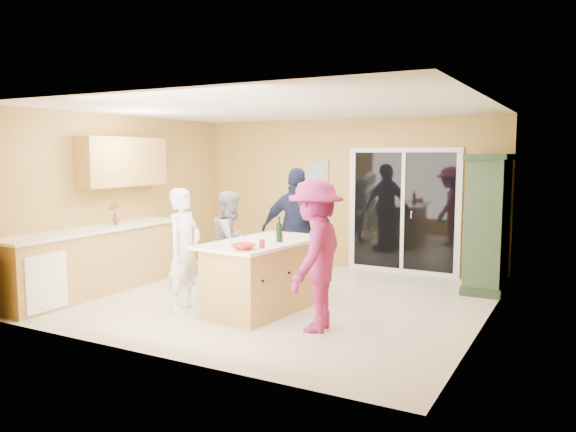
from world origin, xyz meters
The scene contains 22 objects.
floor centered at (0.00, 0.00, 0.00)m, with size 5.50×5.50×0.00m, color beige.
ceiling centered at (0.00, 0.00, 2.60)m, with size 5.50×5.00×0.10m, color white.
wall_back centered at (0.00, 2.50, 1.30)m, with size 5.50×0.10×2.60m, color tan.
wall_front centered at (0.00, -2.50, 1.30)m, with size 5.50×0.10×2.60m, color tan.
wall_left centered at (-2.75, 0.00, 1.30)m, with size 0.10×5.00×2.60m, color tan.
wall_right centered at (2.75, 0.00, 1.30)m, with size 0.10×5.00×2.60m, color tan.
left_cabinet_run centered at (-2.45, -1.05, 0.46)m, with size 0.65×3.05×1.24m.
upper_cabinets centered at (-2.58, -0.20, 1.88)m, with size 0.35×1.60×0.75m, color #B68D46.
sliding_door centered at (1.05, 2.46, 1.05)m, with size 1.90×0.07×2.10m.
framed_picture centered at (-0.55, 2.48, 1.60)m, with size 0.46×0.04×0.56m.
kitchen_island centered at (0.16, -0.60, 0.42)m, with size 1.10×1.81×0.90m.
green_hutch centered at (2.49, 1.90, 0.97)m, with size 0.57×1.09×2.00m.
woman_white centered at (-0.74, -1.03, 0.78)m, with size 0.57×0.37×1.57m, color white.
woman_grey centered at (-0.68, -0.07, 0.74)m, with size 0.72×0.56×1.48m, color gray.
woman_navy centered at (0.12, 0.46, 0.90)m, with size 1.06×0.44×1.80m, color #161D31.
woman_magenta centered at (1.08, -0.98, 0.86)m, with size 1.12×0.64×1.73m, color #9C2261.
serving_bowl centered at (0.30, -1.25, 0.94)m, with size 0.26×0.26×0.06m, color #AA2212.
tulip_vase centered at (-2.45, -0.51, 1.11)m, with size 0.18×0.12×0.34m, color #A2101E.
tumbler_near centered at (0.44, -1.07, 0.95)m, with size 0.07×0.07×0.10m, color #AA2212.
tumbler_far centered at (0.39, -0.55, 0.96)m, with size 0.07×0.07×0.10m, color #AA2212.
wine_bottle centered at (0.39, -0.59, 1.03)m, with size 0.07×0.07×0.32m.
white_plate centered at (0.14, -1.21, 0.91)m, with size 0.22×0.22×0.02m, color white.
Camera 1 is at (3.76, -6.61, 1.99)m, focal length 35.00 mm.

